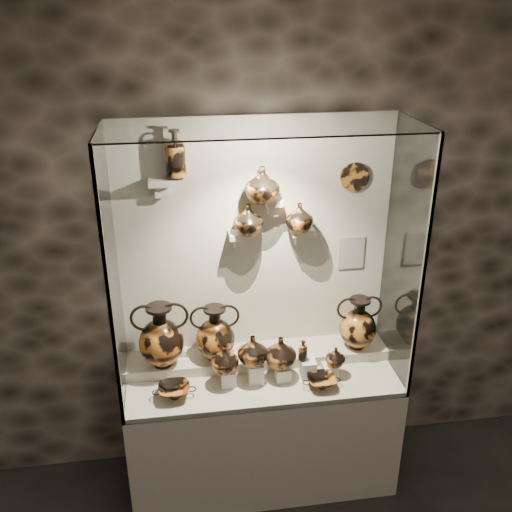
{
  "coord_description": "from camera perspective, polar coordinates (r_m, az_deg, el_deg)",
  "views": [
    {
      "loc": [
        -0.48,
        -0.74,
        2.99
      ],
      "look_at": [
        -0.03,
        2.28,
        1.62
      ],
      "focal_mm": 40.0,
      "sensor_mm": 36.0,
      "label": 1
    }
  ],
  "objects": [
    {
      "name": "pedestal_e",
      "position": [
        3.68,
        7.38,
        -11.19
      ],
      "size": [
        0.09,
        0.09,
        0.08
      ],
      "primitive_type": "cube",
      "color": "silver",
      "rests_on": "front_tier"
    },
    {
      "name": "jug_a",
      "position": [
        3.49,
        -3.15,
        -10.24
      ],
      "size": [
        0.21,
        0.21,
        0.18
      ],
      "primitive_type": "imported",
      "rotation": [
        0.0,
        0.0,
        -0.31
      ],
      "color": "#B26322",
      "rests_on": "pedestal_a"
    },
    {
      "name": "bracket_ca",
      "position": [
        3.43,
        -1.57,
        2.15
      ],
      "size": [
        0.14,
        0.12,
        0.04
      ],
      "primitive_type": "cube",
      "color": "beige",
      "rests_on": "back_panel"
    },
    {
      "name": "amphora_left",
      "position": [
        3.58,
        -9.5,
        -7.85
      ],
      "size": [
        0.42,
        0.42,
        0.42
      ],
      "primitive_type": null,
      "rotation": [
        0.0,
        0.0,
        0.31
      ],
      "color": "#B26322",
      "rests_on": "rear_tier"
    },
    {
      "name": "frame_post_left",
      "position": [
        2.99,
        -14.49,
        -4.27
      ],
      "size": [
        0.02,
        0.02,
        1.6
      ],
      "primitive_type": "cube",
      "color": "gray",
      "rests_on": "plinth"
    },
    {
      "name": "pedestal_a",
      "position": [
        3.57,
        -2.78,
        -12.03
      ],
      "size": [
        0.09,
        0.09,
        0.1
      ],
      "primitive_type": "cube",
      "color": "silver",
      "rests_on": "front_tier"
    },
    {
      "name": "kylix_right",
      "position": [
        3.57,
        6.57,
        -12.3
      ],
      "size": [
        0.24,
        0.2,
        0.09
      ],
      "primitive_type": null,
      "rotation": [
        0.0,
        0.0,
        0.04
      ],
      "color": "#B26322",
      "rests_on": "front_tier"
    },
    {
      "name": "back_panel",
      "position": [
        3.55,
        -0.1,
        1.2
      ],
      "size": [
        1.7,
        0.03,
        1.6
      ],
      "primitive_type": "cube",
      "color": "beige",
      "rests_on": "plinth"
    },
    {
      "name": "glass_left",
      "position": [
        3.25,
        -14.17,
        -1.86
      ],
      "size": [
        0.01,
        0.6,
        1.6
      ],
      "primitive_type": "cube",
      "color": "white",
      "rests_on": "plinth"
    },
    {
      "name": "front_tier",
      "position": [
        3.67,
        0.65,
        -12.1
      ],
      "size": [
        1.68,
        0.58,
        0.03
      ],
      "primitive_type": "cube",
      "color": "#BBAD90",
      "rests_on": "plinth"
    },
    {
      "name": "pedestal_c",
      "position": [
        3.61,
        2.7,
        -11.62
      ],
      "size": [
        0.09,
        0.09,
        0.09
      ],
      "primitive_type": "cube",
      "color": "silver",
      "rests_on": "front_tier"
    },
    {
      "name": "jug_e",
      "position": [
        3.61,
        7.94,
        -9.93
      ],
      "size": [
        0.16,
        0.16,
        0.13
      ],
      "primitive_type": "imported",
      "rotation": [
        0.0,
        0.0,
        -0.34
      ],
      "color": "#B26322",
      "rests_on": "pedestal_e"
    },
    {
      "name": "jug_c",
      "position": [
        3.54,
        2.46,
        -9.57
      ],
      "size": [
        0.2,
        0.2,
        0.2
      ],
      "primitive_type": "imported",
      "rotation": [
        0.0,
        0.0,
        -0.01
      ],
      "color": "#B26322",
      "rests_on": "pedestal_c"
    },
    {
      "name": "pedestal_b",
      "position": [
        3.58,
        -0.02,
        -11.61
      ],
      "size": [
        0.09,
        0.09,
        0.13
      ],
      "primitive_type": "cube",
      "color": "silver",
      "rests_on": "front_tier"
    },
    {
      "name": "glass_front",
      "position": [
        3.01,
        1.61,
        -3.33
      ],
      "size": [
        1.7,
        0.01,
        1.6
      ],
      "primitive_type": "cube",
      "color": "white",
      "rests_on": "plinth"
    },
    {
      "name": "frame_post_right",
      "position": [
        3.25,
        16.34,
        -2.13
      ],
      "size": [
        0.02,
        0.02,
        1.6
      ],
      "primitive_type": "cube",
      "color": "gray",
      "rests_on": "plinth"
    },
    {
      "name": "pedestal_d",
      "position": [
        3.63,
        5.23,
        -11.17
      ],
      "size": [
        0.09,
        0.09,
        0.12
      ],
      "primitive_type": "cube",
      "color": "silver",
      "rests_on": "front_tier"
    },
    {
      "name": "kylix_left",
      "position": [
        3.5,
        -8.18,
        -13.16
      ],
      "size": [
        0.28,
        0.24,
        0.1
      ],
      "primitive_type": null,
      "rotation": [
        0.0,
        0.0,
        0.17
      ],
      "color": "#BF6321",
      "rests_on": "front_tier"
    },
    {
      "name": "ovoid_vase_b",
      "position": [
        3.29,
        0.63,
        7.16
      ],
      "size": [
        0.26,
        0.26,
        0.21
      ],
      "primitive_type": "imported",
      "rotation": [
        0.0,
        0.0,
        -0.33
      ],
      "color": "#BF6321",
      "rests_on": "bracket_cb"
    },
    {
      "name": "rear_tier",
      "position": [
        3.79,
        0.23,
        -10.12
      ],
      "size": [
        1.7,
        0.25,
        0.1
      ],
      "primitive_type": "cube",
      "color": "#BBAD90",
      "rests_on": "plinth"
    },
    {
      "name": "wall_plate",
      "position": [
        3.52,
        9.83,
        7.79
      ],
      "size": [
        0.18,
        0.02,
        0.18
      ],
      "primitive_type": "cylinder",
      "rotation": [
        1.57,
        0.0,
        0.0
      ],
      "color": "#A35C20",
      "rests_on": "back_panel"
    },
    {
      "name": "jug_b",
      "position": [
        3.49,
        -0.33,
        -9.38
      ],
      "size": [
        0.25,
        0.25,
        0.19
      ],
      "primitive_type": "imported",
      "rotation": [
        0.0,
        0.0,
        0.44
      ],
      "color": "#BF6321",
      "rests_on": "pedestal_b"
    },
    {
      "name": "bracket_ul",
      "position": [
        3.29,
        -9.49,
        7.33
      ],
      "size": [
        0.14,
        0.12,
        0.04
      ],
      "primitive_type": "cube",
      "color": "beige",
      "rests_on": "back_panel"
    },
    {
      "name": "ovoid_vase_a",
      "position": [
        3.36,
        -0.77,
        3.69
      ],
      "size": [
        0.23,
        0.23,
        0.19
      ],
      "primitive_type": "imported",
      "rotation": [
        0.0,
        0.0,
        -0.35
      ],
      "color": "#BF6321",
      "rests_on": "bracket_ca"
    },
    {
      "name": "info_placard",
      "position": [
        3.7,
        9.52,
        0.33
      ],
      "size": [
        0.16,
        0.01,
        0.22
      ],
      "primitive_type": "cube",
      "color": "beige",
      "rests_on": "back_panel"
    },
    {
      "name": "ovoid_vase_c",
      "position": [
        3.42,
        4.35,
        3.9
      ],
      "size": [
        0.22,
        0.22,
        0.18
      ],
      "primitive_type": "imported",
      "rotation": [
        0.0,
        0.0,
        0.42
      ],
      "color": "#BF6321",
      "rests_on": "bracket_cc"
    },
    {
      "name": "wall_back",
      "position": [
        3.56,
        -0.11,
        1.23
      ],
      "size": [
        5.0,
        0.02,
        3.2
      ],
      "primitive_type": "cube",
      "color": "black",
      "rests_on": "ground"
    },
    {
      "name": "glass_top",
      "position": [
        3.01,
        0.79,
        12.87
      ],
      "size": [
        1.7,
        0.6,
        0.01
      ],
      "primitive_type": "cube",
      "color": "white",
      "rests_on": "back_panel"
    },
    {
      "name": "bracket_cb",
      "position": [
        3.39,
        1.77,
        5.47
      ],
      "size": [
        0.1,
        0.12,
        0.04
      ],
      "primitive_type": "cube",
      "color": "beige",
      "rests_on": "back_panel"
    },
    {
      "name": "amphora_right",
      "position": [
        3.78,
        10.18,
        -6.58
      ],
      "size": [
        0.37,
        0.37,
        0.36
      ],
      "primitive_type": null,
      "rotation": [
        0.0,
        0.0,
        -0.34
      ],
      "color": "#B26322",
      "rests_on": "rear_tier"
    },
    {
      "name": "lekythos_tall",
      "position": [
        3.24,
        -8.09,
        10.27
      ],
      "size": [
        0.14,
        0.14,
        0.31
      ],
      "primitive_type": null,
      "rotation": [
        0.0,
        0.0,
        0.12
      ],
      "color": "#B26322",
      "rests_on": "bracket_ul"
    },
    {
      "name": "amphora_mid",
      "position": [
        3.61,
        -4.1,
        -7.68
      ],
      "size": [
        0.33,
        0.33,
        0.37
      ],
      "primitive_type": null,
      "rotation": [
        0.0,
        0.0,
        -0.11
      ],
      "color": "#BF6321",
      "rests_on": "rear_tier"
    },
    {
      "name": "bracket_cc",
      "position": [
        3.49,
        4.63,
        2.49
      ],
      "size": [
        0.14,
        0.12,
        0.04
      ],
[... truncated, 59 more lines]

